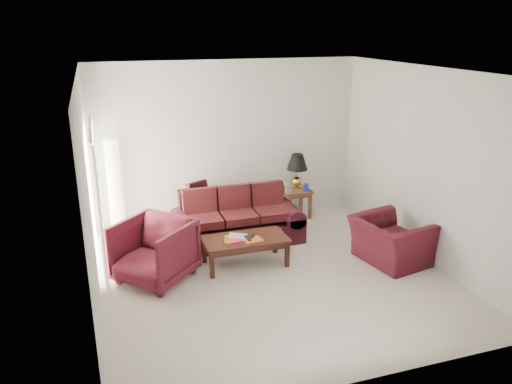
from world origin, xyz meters
TOP-DOWN VIEW (x-y plane):
  - floor at (0.00, 0.00)m, footprint 5.00×5.00m
  - blinds at (-2.42, 1.30)m, footprint 0.10×2.00m
  - sofa at (-0.17, 1.35)m, footprint 2.27×1.12m
  - throw_pillow at (-0.69, 2.11)m, footprint 0.45×0.37m
  - end_table at (1.23, 2.15)m, footprint 0.57×0.57m
  - table_lamp at (1.27, 2.21)m, footprint 0.51×0.51m
  - clock at (1.02, 2.00)m, footprint 0.14×0.08m
  - blue_canister at (1.38, 1.98)m, footprint 0.11×0.11m
  - picture_frame at (1.03, 2.29)m, footprint 0.15×0.18m
  - floor_lamp at (-2.12, 2.20)m, footprint 0.29×0.29m
  - armchair_left at (-1.70, 0.42)m, footprint 1.40×1.40m
  - armchair_right at (1.91, -0.12)m, footprint 1.14×1.25m
  - coffee_table at (-0.30, 0.47)m, footprint 1.43×0.97m
  - magazine_red at (-0.50, 0.42)m, footprint 0.30×0.24m
  - magazine_white at (-0.41, 0.55)m, footprint 0.35×0.33m
  - magazine_orange at (-0.22, 0.35)m, footprint 0.31×0.25m
  - remote_a at (-0.28, 0.38)m, footprint 0.07×0.19m
  - remote_b at (-0.17, 0.45)m, footprint 0.13×0.16m
  - yellow_glass at (-0.63, 0.37)m, footprint 0.08×0.08m

SIDE VIEW (x-z plane):
  - floor at x=0.00m, z-range 0.00..0.00m
  - coffee_table at x=-0.30m, z-range 0.00..0.45m
  - end_table at x=1.23m, z-range 0.00..0.57m
  - armchair_right at x=1.91m, z-range 0.00..0.71m
  - sofa at x=-0.17m, z-range 0.00..0.90m
  - armchair_left at x=-1.70m, z-range 0.00..0.92m
  - magazine_red at x=-0.50m, z-range 0.45..0.47m
  - magazine_orange at x=-0.22m, z-range 0.45..0.47m
  - magazine_white at x=-0.41m, z-range 0.45..0.47m
  - remote_b at x=-0.17m, z-range 0.47..0.49m
  - remote_a at x=-0.28m, z-range 0.47..0.49m
  - yellow_glass at x=-0.63m, z-range 0.45..0.57m
  - clock at x=1.02m, z-range 0.57..0.70m
  - blue_canister at x=1.38m, z-range 0.57..0.71m
  - picture_frame at x=1.03m, z-range 0.62..0.67m
  - throw_pillow at x=-0.69m, z-range 0.49..0.92m
  - floor_lamp at x=-2.12m, z-range 0.00..1.78m
  - table_lamp at x=1.27m, z-range 0.57..1.25m
  - blinds at x=-2.42m, z-range 0.00..2.16m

